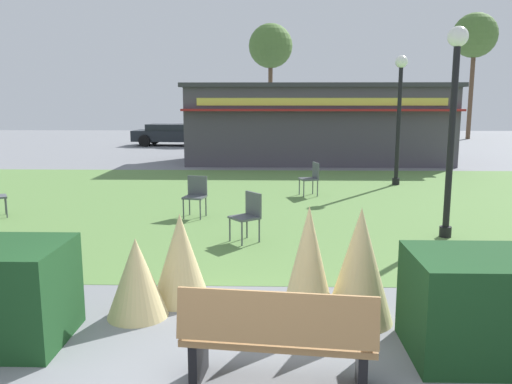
{
  "coord_description": "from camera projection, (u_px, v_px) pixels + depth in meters",
  "views": [
    {
      "loc": [
        0.4,
        -3.84,
        2.53
      ],
      "look_at": [
        0.2,
        4.11,
        1.12
      ],
      "focal_mm": 36.71,
      "sensor_mm": 36.0,
      "label": 1
    }
  ],
  "objects": [
    {
      "name": "lawn_patch",
      "position": [
        253.0,
        202.0,
        13.1
      ],
      "size": [
        36.0,
        12.0,
        0.01
      ],
      "primitive_type": "cube",
      "color": "#5B8442",
      "rests_on": "ground_plane"
    },
    {
      "name": "park_bench",
      "position": [
        278.0,
        338.0,
        4.56
      ],
      "size": [
        1.75,
        0.71,
        0.95
      ],
      "color": "#9E7547",
      "rests_on": "ground_plane"
    },
    {
      "name": "ornamental_grass_behind_left",
      "position": [
        137.0,
        277.0,
        6.12
      ],
      "size": [
        0.72,
        0.72,
        0.95
      ],
      "primitive_type": "cone",
      "color": "#D1BC7F",
      "rests_on": "ground_plane"
    },
    {
      "name": "ornamental_grass_behind_right",
      "position": [
        360.0,
        265.0,
        5.96
      ],
      "size": [
        0.79,
        0.79,
        1.34
      ],
      "primitive_type": "cone",
      "color": "#D1BC7F",
      "rests_on": "ground_plane"
    },
    {
      "name": "ornamental_grass_behind_center",
      "position": [
        181.0,
        258.0,
        6.58
      ],
      "size": [
        0.73,
        0.73,
        1.14
      ],
      "primitive_type": "cone",
      "color": "#D1BC7F",
      "rests_on": "ground_plane"
    },
    {
      "name": "ornamental_grass_behind_far",
      "position": [
        308.0,
        265.0,
        5.91
      ],
      "size": [
        0.67,
        0.67,
        1.37
      ],
      "primitive_type": "cone",
      "color": "#D1BC7F",
      "rests_on": "ground_plane"
    },
    {
      "name": "lamppost_mid",
      "position": [
        453.0,
        106.0,
        9.36
      ],
      "size": [
        0.36,
        0.36,
        3.8
      ],
      "color": "black",
      "rests_on": "ground_plane"
    },
    {
      "name": "lamppost_far",
      "position": [
        399.0,
        104.0,
        15.37
      ],
      "size": [
        0.36,
        0.36,
        3.8
      ],
      "color": "black",
      "rests_on": "ground_plane"
    },
    {
      "name": "food_kiosk",
      "position": [
        317.0,
        123.0,
        21.32
      ],
      "size": [
        10.6,
        4.26,
        3.16
      ],
      "color": "#47424C",
      "rests_on": "ground_plane"
    },
    {
      "name": "cafe_chair_east",
      "position": [
        196.0,
        193.0,
        11.39
      ],
      "size": [
        0.52,
        0.52,
        0.89
      ],
      "color": "#4C5156",
      "rests_on": "ground_plane"
    },
    {
      "name": "cafe_chair_center",
      "position": [
        312.0,
        176.0,
        13.91
      ],
      "size": [
        0.54,
        0.54,
        0.89
      ],
      "color": "#4C5156",
      "rests_on": "ground_plane"
    },
    {
      "name": "cafe_chair_north",
      "position": [
        249.0,
        213.0,
        9.4
      ],
      "size": [
        0.62,
        0.62,
        0.89
      ],
      "color": "#4C5156",
      "rests_on": "ground_plane"
    },
    {
      "name": "parked_car_west_slot",
      "position": [
        171.0,
        134.0,
        29.3
      ],
      "size": [
        4.33,
        2.32,
        1.2
      ],
      "color": "black",
      "rests_on": "ground_plane"
    },
    {
      "name": "parked_car_center_slot",
      "position": [
        267.0,
        134.0,
        29.16
      ],
      "size": [
        4.28,
        2.2,
        1.2
      ],
      "color": "navy",
      "rests_on": "ground_plane"
    },
    {
      "name": "tree_left_bg",
      "position": [
        475.0,
        36.0,
        33.19
      ],
      "size": [
        2.8,
        2.8,
        7.97
      ],
      "color": "brown",
      "rests_on": "ground_plane"
    },
    {
      "name": "tree_right_bg",
      "position": [
        271.0,
        47.0,
        33.42
      ],
      "size": [
        2.8,
        2.8,
        7.33
      ],
      "color": "brown",
      "rests_on": "ground_plane"
    }
  ]
}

